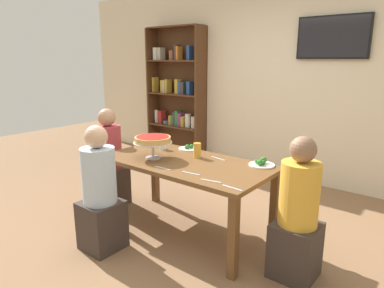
{
  "coord_description": "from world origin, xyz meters",
  "views": [
    {
      "loc": [
        2.02,
        -2.44,
        1.7
      ],
      "look_at": [
        0.0,
        0.1,
        0.89
      ],
      "focal_mm": 32.14,
      "sensor_mm": 36.0,
      "label": 1
    }
  ],
  "objects_px": {
    "bookshelf": "(177,94)",
    "salad_plate_near_diner": "(261,163)",
    "salad_plate_spare": "(154,144)",
    "diner_near_left": "(100,198)",
    "dining_table": "(186,170)",
    "beer_glass_amber_tall": "(197,150)",
    "cutlery_knife_far": "(218,159)",
    "diner_head_east": "(297,219)",
    "salad_plate_far_diner": "(189,148)",
    "television": "(333,37)",
    "cutlery_fork_near": "(232,188)",
    "deep_dish_pizza_stand": "(153,140)",
    "cutlery_knife_near": "(211,181)",
    "diner_head_west": "(109,164)",
    "cutlery_fork_far": "(163,168)",
    "water_glass_clear_near": "(163,144)",
    "cutlery_spare_fork": "(191,173)"
  },
  "relations": [
    {
      "from": "diner_head_east",
      "to": "salad_plate_far_diner",
      "type": "height_order",
      "value": "diner_head_east"
    },
    {
      "from": "deep_dish_pizza_stand",
      "to": "salad_plate_near_diner",
      "type": "bearing_deg",
      "value": 25.1
    },
    {
      "from": "salad_plate_near_diner",
      "to": "cutlery_fork_near",
      "type": "height_order",
      "value": "salad_plate_near_diner"
    },
    {
      "from": "television",
      "to": "cutlery_spare_fork",
      "type": "distance_m",
      "value": 2.68
    },
    {
      "from": "cutlery_knife_far",
      "to": "cutlery_knife_near",
      "type": "bearing_deg",
      "value": 128.96
    },
    {
      "from": "diner_head_east",
      "to": "bookshelf",
      "type": "bearing_deg",
      "value": -34.25
    },
    {
      "from": "television",
      "to": "cutlery_knife_near",
      "type": "bearing_deg",
      "value": -92.65
    },
    {
      "from": "water_glass_clear_near",
      "to": "salad_plate_spare",
      "type": "bearing_deg",
      "value": 163.14
    },
    {
      "from": "television",
      "to": "cutlery_fork_near",
      "type": "height_order",
      "value": "television"
    },
    {
      "from": "beer_glass_amber_tall",
      "to": "cutlery_fork_near",
      "type": "xyz_separation_m",
      "value": [
        0.72,
        -0.5,
        -0.07
      ]
    },
    {
      "from": "diner_near_left",
      "to": "deep_dish_pizza_stand",
      "type": "xyz_separation_m",
      "value": [
        0.09,
        0.59,
        0.43
      ]
    },
    {
      "from": "cutlery_fork_far",
      "to": "television",
      "type": "bearing_deg",
      "value": 72.8
    },
    {
      "from": "salad_plate_near_diner",
      "to": "water_glass_clear_near",
      "type": "height_order",
      "value": "water_glass_clear_near"
    },
    {
      "from": "diner_head_east",
      "to": "cutlery_fork_far",
      "type": "bearing_deg",
      "value": 13.56
    },
    {
      "from": "salad_plate_spare",
      "to": "diner_near_left",
      "type": "bearing_deg",
      "value": -74.15
    },
    {
      "from": "diner_near_left",
      "to": "water_glass_clear_near",
      "type": "height_order",
      "value": "diner_near_left"
    },
    {
      "from": "diner_head_west",
      "to": "diner_head_east",
      "type": "bearing_deg",
      "value": -0.04
    },
    {
      "from": "cutlery_spare_fork",
      "to": "water_glass_clear_near",
      "type": "bearing_deg",
      "value": 143.32
    },
    {
      "from": "salad_plate_spare",
      "to": "salad_plate_near_diner",
      "type": "bearing_deg",
      "value": 3.21
    },
    {
      "from": "bookshelf",
      "to": "water_glass_clear_near",
      "type": "xyz_separation_m",
      "value": [
        1.38,
        -1.83,
        -0.32
      ]
    },
    {
      "from": "dining_table",
      "to": "salad_plate_spare",
      "type": "height_order",
      "value": "salad_plate_spare"
    },
    {
      "from": "salad_plate_far_diner",
      "to": "cutlery_fork_near",
      "type": "relative_size",
      "value": 1.2
    },
    {
      "from": "diner_near_left",
      "to": "salad_plate_spare",
      "type": "xyz_separation_m",
      "value": [
        -0.27,
        0.96,
        0.27
      ]
    },
    {
      "from": "deep_dish_pizza_stand",
      "to": "cutlery_fork_near",
      "type": "distance_m",
      "value": 1.08
    },
    {
      "from": "dining_table",
      "to": "cutlery_fork_far",
      "type": "bearing_deg",
      "value": -92.96
    },
    {
      "from": "salad_plate_far_diner",
      "to": "cutlery_knife_far",
      "type": "height_order",
      "value": "salad_plate_far_diner"
    },
    {
      "from": "television",
      "to": "beer_glass_amber_tall",
      "type": "bearing_deg",
      "value": -107.6
    },
    {
      "from": "beer_glass_amber_tall",
      "to": "cutlery_spare_fork",
      "type": "relative_size",
      "value": 0.82
    },
    {
      "from": "bookshelf",
      "to": "salad_plate_near_diner",
      "type": "distance_m",
      "value": 3.04
    },
    {
      "from": "deep_dish_pizza_stand",
      "to": "cutlery_knife_near",
      "type": "distance_m",
      "value": 0.87
    },
    {
      "from": "deep_dish_pizza_stand",
      "to": "salad_plate_near_diner",
      "type": "height_order",
      "value": "deep_dish_pizza_stand"
    },
    {
      "from": "diner_head_east",
      "to": "cutlery_knife_near",
      "type": "distance_m",
      "value": 0.73
    },
    {
      "from": "diner_head_west",
      "to": "cutlery_fork_far",
      "type": "xyz_separation_m",
      "value": [
        1.13,
        -0.28,
        0.25
      ]
    },
    {
      "from": "dining_table",
      "to": "beer_glass_amber_tall",
      "type": "height_order",
      "value": "beer_glass_amber_tall"
    },
    {
      "from": "dining_table",
      "to": "diner_head_east",
      "type": "xyz_separation_m",
      "value": [
        1.14,
        -0.03,
        -0.16
      ]
    },
    {
      "from": "salad_plate_near_diner",
      "to": "cutlery_knife_near",
      "type": "height_order",
      "value": "salad_plate_near_diner"
    },
    {
      "from": "cutlery_knife_near",
      "to": "salad_plate_far_diner",
      "type": "bearing_deg",
      "value": 129.05
    },
    {
      "from": "dining_table",
      "to": "bookshelf",
      "type": "relative_size",
      "value": 0.75
    },
    {
      "from": "beer_glass_amber_tall",
      "to": "television",
      "type": "bearing_deg",
      "value": 72.4
    },
    {
      "from": "cutlery_knife_near",
      "to": "diner_head_east",
      "type": "bearing_deg",
      "value": 14.04
    },
    {
      "from": "salad_plate_spare",
      "to": "television",
      "type": "bearing_deg",
      "value": 54.97
    },
    {
      "from": "bookshelf",
      "to": "water_glass_clear_near",
      "type": "relative_size",
      "value": 20.5
    },
    {
      "from": "beer_glass_amber_tall",
      "to": "cutlery_knife_far",
      "type": "bearing_deg",
      "value": 25.45
    },
    {
      "from": "television",
      "to": "salad_plate_spare",
      "type": "relative_size",
      "value": 3.41
    },
    {
      "from": "television",
      "to": "water_glass_clear_near",
      "type": "distance_m",
      "value": 2.5
    },
    {
      "from": "television",
      "to": "salad_plate_spare",
      "type": "distance_m",
      "value": 2.57
    },
    {
      "from": "television",
      "to": "diner_head_west",
      "type": "height_order",
      "value": "television"
    },
    {
      "from": "bookshelf",
      "to": "cutlery_knife_far",
      "type": "xyz_separation_m",
      "value": [
        2.06,
        -1.75,
        -0.37
      ]
    },
    {
      "from": "water_glass_clear_near",
      "to": "cutlery_knife_far",
      "type": "height_order",
      "value": "water_glass_clear_near"
    },
    {
      "from": "diner_head_east",
      "to": "diner_near_left",
      "type": "xyz_separation_m",
      "value": [
        -1.55,
        -0.68,
        0.0
      ]
    }
  ]
}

